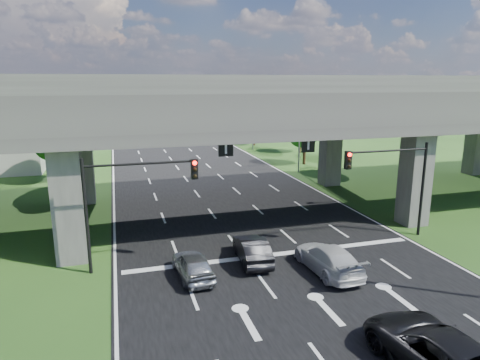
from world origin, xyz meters
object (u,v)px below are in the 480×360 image
signal_left (130,192)px  car_white (328,259)px  car_dark (252,249)px  car_trailing (439,353)px  streetlight_far (297,118)px  signal_right (395,173)px  streetlight_beyond (250,109)px  car_silver (193,265)px

signal_left → car_white: size_ratio=1.23×
car_dark → signal_left: bearing=-3.7°
car_dark → car_trailing: bearing=111.6°
streetlight_far → signal_left: bearing=-131.8°
signal_left → streetlight_far: (17.92, 20.06, 1.66)m
signal_right → streetlight_beyond: 36.17m
signal_right → streetlight_beyond: (2.27, 36.06, 1.66)m
signal_right → car_white: bearing=-151.6°
streetlight_far → streetlight_beyond: bearing=90.0°
streetlight_far → car_trailing: bearing=-105.1°
car_trailing → signal_right: bearing=-123.0°
signal_left → streetlight_beyond: 40.30m
car_silver → car_white: car_white is taller
streetlight_far → car_dark: 24.57m
car_white → car_trailing: car_trailing is taller
signal_right → car_trailing: signal_right is taller
car_trailing → signal_left: bearing=-55.2°
car_silver → streetlight_beyond: bearing=-116.0°
signal_left → car_dark: bearing=-8.6°
signal_right → car_dark: (-9.41, -0.94, -3.47)m
signal_left → signal_right: bearing=0.0°
streetlight_beyond → signal_right: bearing=-93.6°
car_silver → car_trailing: bearing=120.3°
signal_right → streetlight_far: streetlight_far is taller
car_dark → car_white: car_white is taller
streetlight_far → streetlight_beyond: size_ratio=1.00×
signal_left → streetlight_far: 26.95m
signal_right → streetlight_beyond: size_ratio=0.60×
signal_left → streetlight_far: streetlight_far is taller
streetlight_beyond → car_trailing: 48.58m
car_white → signal_right: bearing=-154.0°
signal_right → streetlight_far: 20.25m
car_dark → car_white: bearing=150.6°
car_trailing → streetlight_far: bearing=-109.6°
signal_left → streetlight_beyond: size_ratio=0.60×
car_dark → car_white: size_ratio=0.86×
signal_right → car_white: signal_right is taller
car_white → car_silver: bearing=-13.3°
signal_left → car_white: 10.73m
signal_left → car_white: bearing=-18.7°
signal_right → signal_left: (-15.65, 0.00, 0.00)m
signal_right → car_trailing: size_ratio=1.03×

